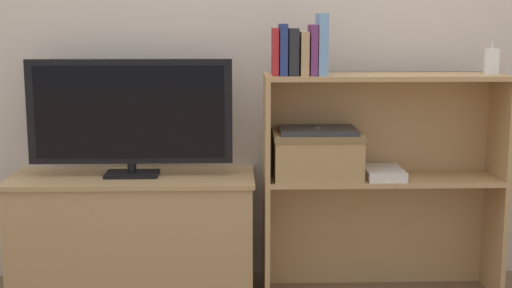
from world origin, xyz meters
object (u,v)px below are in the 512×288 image
object	(u,v)px
book_charcoal	(293,52)
book_crimson	(275,52)
book_skyblue	(322,44)
laptop	(318,131)
tv	(130,114)
book_tan	(304,53)
magazine_stack	(383,173)
book_plum	(313,50)
baby_monitor	(492,61)
book_navy	(283,50)
tv_stand	(134,234)
storage_basket_left	(317,153)

from	to	relation	value
book_charcoal	book_crimson	bearing A→B (deg)	180.00
book_crimson	book_charcoal	world-z (taller)	book_crimson
book_skyblue	laptop	world-z (taller)	book_skyblue
tv	book_tan	distance (m)	0.76
magazine_stack	book_plum	bearing A→B (deg)	-175.70
book_tan	laptop	distance (m)	0.32
tv	book_plum	bearing A→B (deg)	-6.31
book_charcoal	baby_monitor	bearing A→B (deg)	2.42
tv	baby_monitor	size ratio (longest dim) A/B	6.35
book_tan	book_skyblue	bearing A→B (deg)	0.00
book_tan	book_plum	distance (m)	0.04
laptop	book_skyblue	bearing A→B (deg)	-64.63
book_navy	book_skyblue	xyz separation A→B (m)	(0.15, 0.00, 0.02)
book_skyblue	baby_monitor	world-z (taller)	book_skyblue
book_charcoal	baby_monitor	xyz separation A→B (m)	(0.81, 0.03, -0.04)
tv_stand	storage_basket_left	xyz separation A→B (m)	(0.77, -0.06, 0.36)
tv_stand	laptop	size ratio (longest dim) A/B	3.26
tv_stand	tv	xyz separation A→B (m)	(0.00, -0.00, 0.51)
tv	baby_monitor	xyz separation A→B (m)	(1.48, -0.05, 0.22)
tv	storage_basket_left	world-z (taller)	tv
laptop	book_plum	bearing A→B (deg)	-144.18
book_navy	magazine_stack	world-z (taller)	book_navy
book_charcoal	storage_basket_left	world-z (taller)	book_charcoal
storage_basket_left	laptop	xyz separation A→B (m)	(-0.00, -0.00, 0.09)
tv	book_navy	xyz separation A→B (m)	(0.63, -0.08, 0.27)
tv_stand	magazine_stack	distance (m)	1.08
book_plum	book_skyblue	bearing A→B (deg)	0.00
book_crimson	storage_basket_left	distance (m)	0.45
tv	magazine_stack	distance (m)	1.08
tv	book_skyblue	world-z (taller)	book_skyblue
tv_stand	book_crimson	distance (m)	0.98
tv_stand	book_skyblue	bearing A→B (deg)	-6.13
tv_stand	book_navy	bearing A→B (deg)	-7.64
book_crimson	book_skyblue	size ratio (longest dim) A/B	0.77
tv	book_charcoal	xyz separation A→B (m)	(0.67, -0.08, 0.26)
book_navy	book_tan	size ratio (longest dim) A/B	1.18
baby_monitor	book_navy	bearing A→B (deg)	-177.69
storage_basket_left	laptop	distance (m)	0.09
book_navy	storage_basket_left	size ratio (longest dim) A/B	0.56
book_skyblue	laptop	xyz separation A→B (m)	(-0.01, 0.02, -0.35)
book_charcoal	storage_basket_left	distance (m)	0.43
storage_basket_left	baby_monitor	bearing A→B (deg)	1.21
book_crimson	storage_basket_left	bearing A→B (deg)	6.29
tv	book_charcoal	bearing A→B (deg)	-7.05
book_charcoal	tv	bearing A→B (deg)	172.95
tv	laptop	size ratio (longest dim) A/B	2.68
book_navy	storage_basket_left	distance (m)	0.45
book_tan	storage_basket_left	bearing A→B (deg)	17.28
book_charcoal	magazine_stack	distance (m)	0.63
book_charcoal	magazine_stack	xyz separation A→B (m)	(0.38, 0.02, -0.50)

